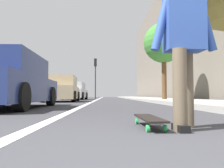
{
  "coord_description": "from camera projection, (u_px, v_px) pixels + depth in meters",
  "views": [
    {
      "loc": [
        -0.84,
        0.4,
        0.35
      ],
      "look_at": [
        11.71,
        0.09,
        1.01
      ],
      "focal_mm": 35.39,
      "sensor_mm": 36.0,
      "label": 1
    }
  ],
  "objects": [
    {
      "name": "ground_plane",
      "position": [
        115.0,
        103.0,
        10.82
      ],
      "size": [
        80.0,
        80.0,
        0.0
      ],
      "primitive_type": "plane",
      "color": "#38383D"
    },
    {
      "name": "parked_car_mid",
      "position": [
        62.0,
        90.0,
        12.79
      ],
      "size": [
        4.21,
        2.0,
        1.46
      ],
      "color": "tan",
      "rests_on": "ground"
    },
    {
      "name": "lane_stripe_white",
      "position": [
        98.0,
        99.0,
        20.77
      ],
      "size": [
        52.0,
        0.16,
        0.01
      ],
      "primitive_type": "cube",
      "color": "silver",
      "rests_on": "ground"
    },
    {
      "name": "traffic_light",
      "position": [
        95.0,
        71.0,
        23.41
      ],
      "size": [
        0.33,
        0.28,
        4.27
      ],
      "color": "#2D2D2D",
      "rests_on": "ground"
    },
    {
      "name": "skateboard",
      "position": [
        149.0,
        119.0,
        2.43
      ],
      "size": [
        0.85,
        0.23,
        0.11
      ],
      "color": "green",
      "rests_on": "ground"
    },
    {
      "name": "street_tree_mid",
      "position": [
        164.0,
        43.0,
        13.05
      ],
      "size": [
        2.38,
        2.38,
        4.66
      ],
      "color": "brown",
      "rests_on": "ground"
    },
    {
      "name": "sidewalk_curb",
      "position": [
        151.0,
        99.0,
        18.89
      ],
      "size": [
        52.0,
        3.2,
        0.15
      ],
      "primitive_type": "cube",
      "color": "#9E9B93",
      "rests_on": "ground"
    },
    {
      "name": "parked_car_near",
      "position": [
        9.0,
        83.0,
        6.12
      ],
      "size": [
        4.55,
        1.98,
        1.48
      ],
      "color": "navy",
      "rests_on": "ground"
    },
    {
      "name": "parked_car_far",
      "position": [
        75.0,
        91.0,
        19.2
      ],
      "size": [
        4.35,
        1.94,
        1.48
      ],
      "color": "#B7B7BC",
      "rests_on": "ground"
    },
    {
      "name": "skater_person",
      "position": [
        184.0,
        40.0,
        2.34
      ],
      "size": [
        0.47,
        0.72,
        1.64
      ],
      "color": "brown",
      "rests_on": "ground"
    },
    {
      "name": "building_facade",
      "position": [
        169.0,
        40.0,
        23.27
      ],
      "size": [
        40.0,
        1.2,
        12.35
      ],
      "primitive_type": "cube",
      "color": "#70675C",
      "rests_on": "ground"
    }
  ]
}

